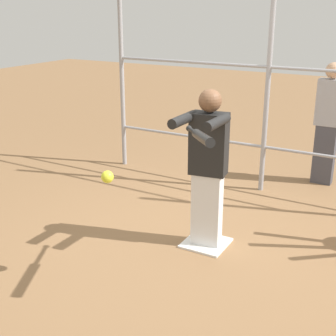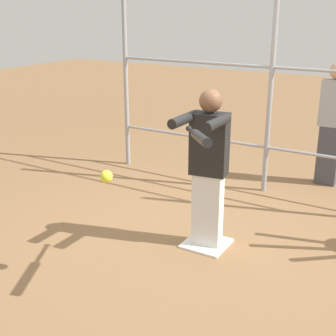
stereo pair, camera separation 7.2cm
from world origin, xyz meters
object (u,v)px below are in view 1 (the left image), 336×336
(baseball_bat_swinging, at_px, (201,136))
(softball_in_flight, at_px, (107,177))
(bystander_behind_fence, at_px, (328,122))
(batter, at_px, (208,165))

(baseball_bat_swinging, distance_m, softball_in_flight, 0.80)
(baseball_bat_swinging, relative_size, bystander_behind_fence, 0.48)
(bystander_behind_fence, bearing_deg, batter, 75.08)
(baseball_bat_swinging, bearing_deg, softball_in_flight, 13.52)
(batter, bearing_deg, baseball_bat_swinging, 110.70)
(baseball_bat_swinging, bearing_deg, bystander_behind_fence, -95.53)
(softball_in_flight, relative_size, bystander_behind_fence, 0.06)
(baseball_bat_swinging, relative_size, softball_in_flight, 7.63)
(bystander_behind_fence, bearing_deg, softball_in_flight, 72.91)
(baseball_bat_swinging, xyz_separation_m, softball_in_flight, (0.69, 0.17, -0.37))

